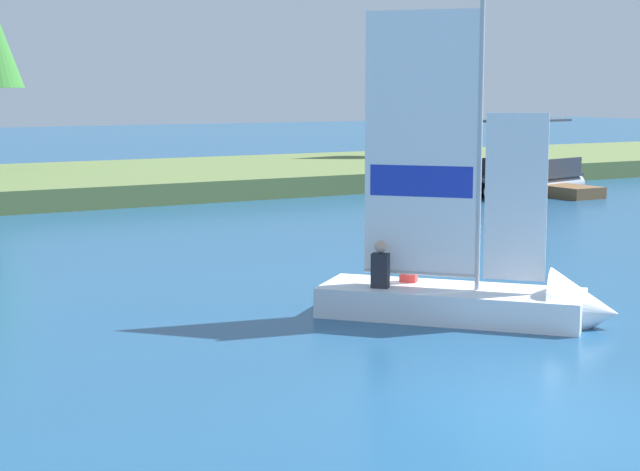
{
  "coord_description": "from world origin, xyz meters",
  "views": [
    {
      "loc": [
        -8.1,
        -8.54,
        3.74
      ],
      "look_at": [
        1.2,
        7.06,
        1.2
      ],
      "focal_mm": 58.17,
      "sensor_mm": 36.0,
      "label": 1
    }
  ],
  "objects_px": {
    "wooden_dock": "(530,187)",
    "pontoon_boat": "(517,176)",
    "sailboat": "(495,295)",
    "shoreline_tree_midright": "(400,57)"
  },
  "relations": [
    {
      "from": "wooden_dock",
      "to": "pontoon_boat",
      "type": "xyz_separation_m",
      "value": [
        -0.91,
        -0.33,
        0.46
      ]
    },
    {
      "from": "sailboat",
      "to": "pontoon_boat",
      "type": "relative_size",
      "value": 0.98
    },
    {
      "from": "sailboat",
      "to": "pontoon_boat",
      "type": "distance_m",
      "value": 21.35
    },
    {
      "from": "wooden_dock",
      "to": "pontoon_boat",
      "type": "distance_m",
      "value": 1.07
    },
    {
      "from": "wooden_dock",
      "to": "sailboat",
      "type": "height_order",
      "value": "sailboat"
    },
    {
      "from": "shoreline_tree_midright",
      "to": "pontoon_boat",
      "type": "distance_m",
      "value": 11.93
    },
    {
      "from": "wooden_dock",
      "to": "sailboat",
      "type": "bearing_deg",
      "value": -133.63
    },
    {
      "from": "wooden_dock",
      "to": "pontoon_boat",
      "type": "height_order",
      "value": "pontoon_boat"
    },
    {
      "from": "pontoon_boat",
      "to": "wooden_dock",
      "type": "bearing_deg",
      "value": 6.99
    },
    {
      "from": "shoreline_tree_midright",
      "to": "pontoon_boat",
      "type": "bearing_deg",
      "value": -102.06
    }
  ]
}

